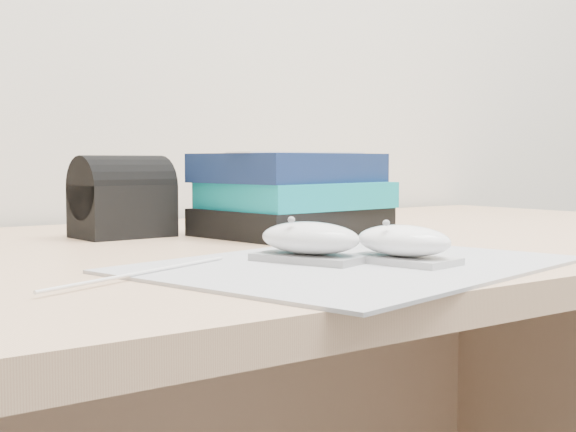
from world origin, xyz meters
TOP-DOWN VIEW (x-y plane):
  - desk at (0.00, 1.64)m, footprint 1.60×0.80m
  - mousepad at (-0.07, 1.34)m, footprint 0.45×0.38m
  - mouse_rear at (-0.10, 1.37)m, footprint 0.09×0.12m
  - mouse_front at (-0.04, 1.31)m, footprint 0.07×0.11m
  - usb_cable at (-0.27, 1.39)m, footprint 0.22×0.10m
  - book_stack at (0.07, 1.63)m, footprint 0.24×0.21m
  - pouch at (-0.13, 1.73)m, footprint 0.12×0.09m

SIDE VIEW (x-z plane):
  - desk at x=0.00m, z-range 0.13..0.86m
  - mousepad at x=-0.07m, z-range 0.73..0.73m
  - usb_cable at x=-0.27m, z-range 0.73..0.74m
  - mouse_front at x=-0.04m, z-range 0.73..0.77m
  - mouse_rear at x=-0.10m, z-range 0.73..0.77m
  - pouch at x=-0.13m, z-range 0.73..0.83m
  - book_stack at x=0.07m, z-range 0.73..0.84m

